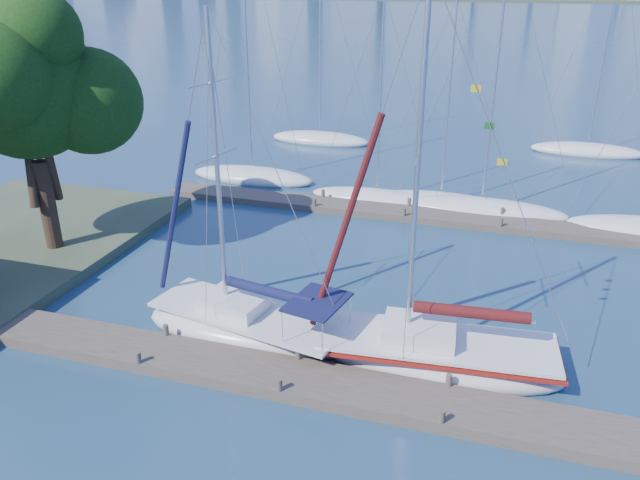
% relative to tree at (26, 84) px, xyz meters
% --- Properties ---
extents(ground, '(700.00, 700.00, 0.00)m').
position_rel_tree_xyz_m(ground, '(13.80, -6.04, -8.01)').
color(ground, navy).
rests_on(ground, ground).
extents(near_dock, '(26.00, 2.00, 0.40)m').
position_rel_tree_xyz_m(near_dock, '(13.80, -6.04, -7.81)').
color(near_dock, '#443C32').
rests_on(near_dock, ground).
extents(far_dock, '(30.00, 1.80, 0.36)m').
position_rel_tree_xyz_m(far_dock, '(15.80, 9.96, -7.83)').
color(far_dock, '#443C32').
rests_on(far_dock, ground).
extents(tree, '(8.68, 7.93, 11.80)m').
position_rel_tree_xyz_m(tree, '(0.00, 0.00, 0.00)').
color(tree, black).
rests_on(tree, ground).
extents(sailboat_navy, '(8.36, 4.09, 11.97)m').
position_rel_tree_xyz_m(sailboat_navy, '(11.35, -3.69, -7.07)').
color(sailboat_navy, silver).
rests_on(sailboat_navy, ground).
extents(sailboat_maroon, '(8.75, 3.51, 13.17)m').
position_rel_tree_xyz_m(sailboat_maroon, '(18.15, -3.57, -7.00)').
color(sailboat_maroon, silver).
rests_on(sailboat_maroon, ground).
extents(bg_boat_0, '(8.46, 4.95, 16.87)m').
position_rel_tree_xyz_m(bg_boat_0, '(4.26, 13.41, -7.68)').
color(bg_boat_0, silver).
rests_on(bg_boat_0, ground).
extents(bg_boat_1, '(8.07, 4.44, 11.82)m').
position_rel_tree_xyz_m(bg_boat_1, '(12.71, 11.92, -7.77)').
color(bg_boat_1, silver).
rests_on(bg_boat_1, ground).
extents(bg_boat_2, '(7.87, 3.25, 11.46)m').
position_rel_tree_xyz_m(bg_boat_2, '(16.35, 12.43, -7.78)').
color(bg_boat_2, silver).
rests_on(bg_boat_2, ground).
extents(bg_boat_3, '(9.37, 2.92, 14.56)m').
position_rel_tree_xyz_m(bg_boat_3, '(18.66, 11.76, -7.73)').
color(bg_boat_3, silver).
rests_on(bg_boat_3, ground).
extents(bg_boat_6, '(8.06, 3.64, 14.56)m').
position_rel_tree_xyz_m(bg_boat_6, '(5.58, 23.78, -7.71)').
color(bg_boat_6, silver).
rests_on(bg_boat_6, ground).
extents(bg_boat_7, '(8.24, 4.76, 15.17)m').
position_rel_tree_xyz_m(bg_boat_7, '(25.20, 26.38, -7.71)').
color(bg_boat_7, silver).
rests_on(bg_boat_7, ground).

